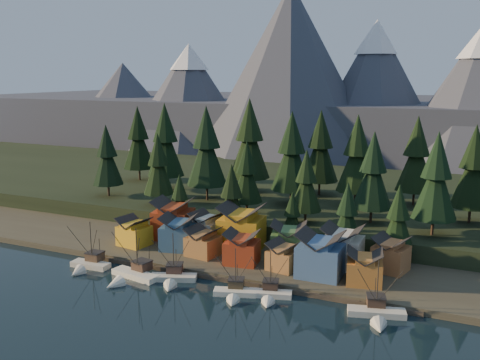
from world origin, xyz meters
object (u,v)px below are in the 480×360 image
at_px(boat_4, 269,289).
at_px(house_front_1, 179,231).
at_px(boat_6, 378,307).
at_px(boat_3, 235,287).
at_px(boat_2, 172,272).
at_px(boat_1, 131,270).
at_px(house_back_1, 207,227).
at_px(house_back_0, 173,218).
at_px(boat_0, 87,259).
at_px(house_front_0, 134,231).

height_order(boat_4, house_front_1, house_front_1).
relative_size(boat_6, house_front_1, 1.21).
bearing_deg(boat_3, boat_4, 0.40).
xyz_separation_m(boat_3, house_front_1, (-23.92, 18.01, 3.94)).
height_order(boat_2, house_front_1, boat_2).
xyz_separation_m(boat_1, boat_6, (53.67, 3.14, -0.10)).
distance_m(boat_3, house_back_1, 32.38).
distance_m(boat_1, house_back_0, 27.41).
bearing_deg(boat_1, boat_6, 13.26).
bearing_deg(boat_6, house_back_0, 142.88).
bearing_deg(boat_0, boat_2, 0.50).
xyz_separation_m(boat_2, house_front_0, (-20.18, 14.37, 3.12)).
bearing_deg(boat_4, boat_6, -15.62).
height_order(house_front_1, house_back_1, house_front_1).
height_order(boat_0, house_back_1, boat_0).
relative_size(boat_2, house_front_1, 1.19).
relative_size(house_front_0, house_back_1, 1.00).
xyz_separation_m(boat_0, boat_3, (38.32, -0.30, -0.31)).
relative_size(boat_3, house_front_0, 1.32).
xyz_separation_m(boat_1, house_front_1, (1.20, 19.02, 3.80)).
bearing_deg(boat_0, boat_3, -3.03).
relative_size(boat_2, house_back_0, 1.05).
xyz_separation_m(boat_3, boat_4, (6.79, 2.23, -0.05)).
height_order(boat_6, house_front_0, boat_6).
relative_size(boat_0, boat_4, 1.13).
distance_m(boat_1, house_front_0, 20.33).
bearing_deg(boat_2, house_back_1, 77.91).
relative_size(boat_2, boat_6, 0.98).
xyz_separation_m(boat_2, house_front_1, (-8.11, 16.50, 3.84)).
height_order(house_front_0, house_back_0, house_back_0).
relative_size(boat_4, house_back_1, 1.31).
relative_size(boat_3, boat_4, 1.01).
height_order(house_front_1, house_back_0, house_back_0).
relative_size(boat_2, house_back_1, 1.43).
height_order(boat_4, house_front_0, boat_4).
distance_m(house_front_1, house_back_0, 9.77).
height_order(boat_6, house_back_1, boat_6).
distance_m(boat_1, boat_6, 53.76).
bearing_deg(boat_2, boat_3, -27.16).
xyz_separation_m(boat_1, boat_3, (25.12, 1.01, -0.14)).
relative_size(house_front_1, house_back_0, 0.88).
bearing_deg(house_front_0, boat_2, -25.98).
bearing_deg(boat_4, boat_1, 170.47).
bearing_deg(boat_6, house_front_0, 152.57).
height_order(boat_6, house_back_0, house_back_0).
bearing_deg(boat_2, boat_0, 161.39).
distance_m(boat_2, house_front_0, 24.97).
bearing_deg(house_front_1, boat_2, -76.73).
relative_size(boat_3, house_back_1, 1.32).
height_order(boat_3, boat_6, boat_6).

